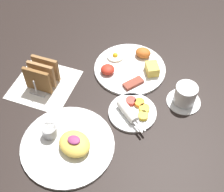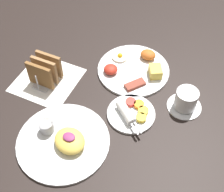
% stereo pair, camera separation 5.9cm
% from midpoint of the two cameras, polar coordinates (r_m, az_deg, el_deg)
% --- Properties ---
extents(ground_plane, '(3.00, 3.00, 0.00)m').
position_cam_midpoint_polar(ground_plane, '(1.11, -4.75, -0.80)').
color(ground_plane, black).
extents(napkin_flat, '(0.22, 0.22, 0.00)m').
position_cam_midpoint_polar(napkin_flat, '(1.19, -13.66, 2.05)').
color(napkin_flat, white).
rests_on(napkin_flat, ground_plane).
extents(plate_breakfast, '(0.27, 0.27, 0.05)m').
position_cam_midpoint_polar(plate_breakfast, '(1.20, 2.06, 5.26)').
color(plate_breakfast, white).
rests_on(plate_breakfast, ground_plane).
extents(plate_condiments, '(0.17, 0.17, 0.04)m').
position_cam_midpoint_polar(plate_condiments, '(1.07, 2.20, -2.89)').
color(plate_condiments, white).
rests_on(plate_condiments, ground_plane).
extents(plate_foreground, '(0.30, 0.30, 0.06)m').
position_cam_midpoint_polar(plate_foreground, '(1.01, -9.72, -8.65)').
color(plate_foreground, white).
rests_on(plate_foreground, ground_plane).
extents(toast_rack, '(0.10, 0.12, 0.10)m').
position_cam_midpoint_polar(toast_rack, '(1.15, -14.12, 3.68)').
color(toast_rack, '#B7B7BC').
rests_on(toast_rack, ground_plane).
extents(coffee_cup, '(0.12, 0.12, 0.08)m').
position_cam_midpoint_polar(coffee_cup, '(1.10, 11.73, 0.06)').
color(coffee_cup, white).
rests_on(coffee_cup, ground_plane).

